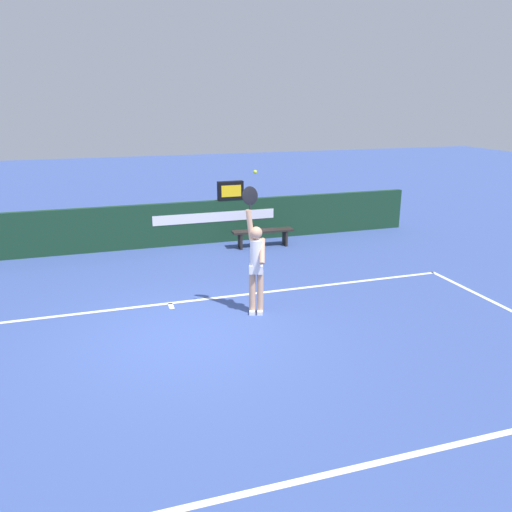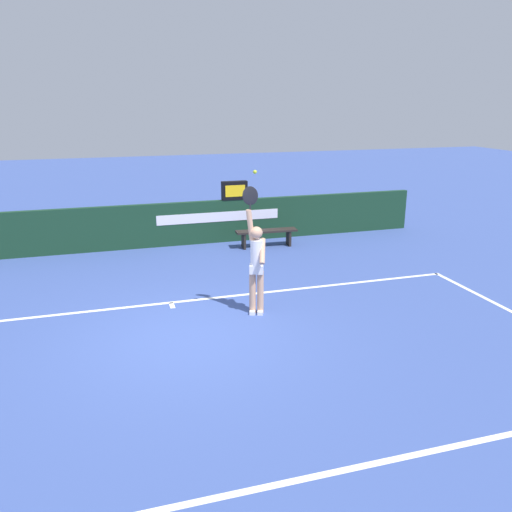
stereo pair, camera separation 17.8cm
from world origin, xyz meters
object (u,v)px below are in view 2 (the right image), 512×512
speed_display (234,190)px  tennis_ball (255,172)px  courtside_bench_near (266,234)px  tennis_player (256,262)px

speed_display → tennis_ball: tennis_ball is taller
tennis_ball → courtside_bench_near: 5.50m
speed_display → courtside_bench_near: size_ratio=0.42×
tennis_player → speed_display: bearing=79.8°
speed_display → courtside_bench_near: bearing=-53.1°
tennis_ball → courtside_bench_near: (1.72, 4.67, -2.34)m
speed_display → tennis_player: tennis_player is taller
courtside_bench_near → tennis_ball: bearing=-110.2°
tennis_player → courtside_bench_near: (1.59, 4.32, -0.63)m
speed_display → tennis_player: size_ratio=0.30×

